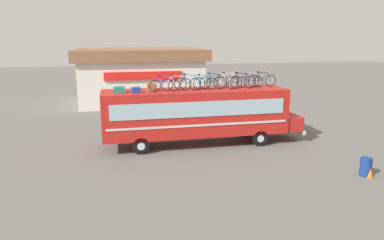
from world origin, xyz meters
TOP-DOWN VIEW (x-y plane):
  - ground_plane at (0.00, 0.00)m, footprint 120.00×120.00m
  - bus at (0.18, -0.00)m, footprint 11.78×2.58m
  - luggage_bag_1 at (-4.28, -0.22)m, footprint 0.58×0.50m
  - luggage_bag_2 at (-3.39, -0.35)m, footprint 0.47×0.46m
  - luggage_bag_3 at (-2.49, 0.11)m, footprint 0.50×0.53m
  - rooftop_bicycle_1 at (-1.82, -0.34)m, footprint 1.71×0.44m
  - rooftop_bicycle_2 at (-1.10, -0.04)m, footprint 1.72×0.44m
  - rooftop_bicycle_3 at (-0.34, -0.04)m, footprint 1.79×0.44m
  - rooftop_bicycle_4 at (0.42, -0.21)m, footprint 1.67×0.44m
  - rooftop_bicycle_5 at (1.14, 0.18)m, footprint 1.78×0.44m
  - rooftop_bicycle_6 at (1.91, -0.11)m, footprint 1.72×0.44m
  - rooftop_bicycle_7 at (2.67, -0.22)m, footprint 1.83×0.44m
  - rooftop_bicycle_8 at (3.39, 0.23)m, footprint 1.68×0.44m
  - rooftop_bicycle_9 at (4.17, 0.23)m, footprint 1.79×0.44m
  - roadside_building at (-2.05, 15.36)m, footprint 11.96×9.26m
  - trash_bin at (6.52, -6.42)m, footprint 0.51×0.51m
  - traffic_cone at (6.58, -6.67)m, footprint 0.29×0.29m

SIDE VIEW (x-z plane):
  - ground_plane at x=0.00m, z-range 0.00..0.00m
  - traffic_cone at x=6.58m, z-range 0.00..0.46m
  - trash_bin at x=6.52m, z-range 0.00..0.85m
  - bus at x=0.18m, z-range 0.30..3.56m
  - roadside_building at x=-2.05m, z-range 0.07..5.14m
  - luggage_bag_2 at x=-3.39m, z-range 3.26..3.54m
  - luggage_bag_1 at x=-4.28m, z-range 3.26..3.59m
  - luggage_bag_3 at x=-2.49m, z-range 3.26..3.70m
  - rooftop_bicycle_1 at x=-1.82m, z-range 3.19..4.06m
  - rooftop_bicycle_8 at x=3.39m, z-range 3.19..4.07m
  - rooftop_bicycle_2 at x=-1.10m, z-range 3.19..4.08m
  - rooftop_bicycle_4 at x=0.42m, z-range 3.19..4.10m
  - rooftop_bicycle_5 at x=1.14m, z-range 3.18..4.12m
  - rooftop_bicycle_3 at x=-0.34m, z-range 3.18..4.12m
  - rooftop_bicycle_9 at x=4.17m, z-range 3.18..4.13m
  - rooftop_bicycle_6 at x=1.91m, z-range 3.18..4.14m
  - rooftop_bicycle_7 at x=2.67m, z-range 3.18..4.16m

